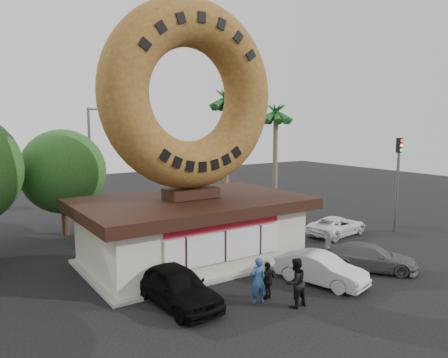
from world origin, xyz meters
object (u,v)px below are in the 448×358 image
donut_shop (191,228)px  person_center (295,283)px  car_silver (321,269)px  car_white (337,226)px  person_left (258,280)px  person_right (268,280)px  street_lamp (92,161)px  car_black (177,286)px  giant_donut (190,95)px  traffic_signal (398,172)px  car_grey (370,257)px

donut_shop → person_center: 7.05m
car_silver → donut_shop: bearing=103.3°
car_silver → car_white: (6.96, 5.31, -0.07)m
person_left → person_right: size_ratio=1.21×
person_right → street_lamp: bearing=-102.0°
car_white → donut_shop: bearing=79.5°
person_left → car_black: person_left is taller
giant_donut → street_lamp: bearing=100.5°
giant_donut → traffic_signal: 14.85m
car_grey → donut_shop: bearing=98.8°
donut_shop → car_black: size_ratio=2.48×
car_silver → giant_donut: bearing=103.3°
street_lamp → car_grey: bearing=-62.1°
car_silver → person_right: bearing=163.8°
person_center → street_lamp: bearing=-84.1°
person_right → person_center: bearing=88.6°
donut_shop → car_white: 10.26m
traffic_signal → car_grey: (-7.46, -3.84, -3.24)m
person_right → traffic_signal: bearing=175.9°
giant_donut → car_grey: 11.72m
giant_donut → person_right: giant_donut is taller
street_lamp → car_black: bearing=-94.9°
giant_donut → car_silver: bearing=-61.1°
person_center → donut_shop: bearing=-87.2°
person_right → car_silver: bearing=159.9°
street_lamp → car_white: bearing=-41.1°
person_center → car_black: bearing=-37.8°
person_left → car_white: bearing=-141.1°
car_grey → giant_donut: bearing=98.7°
street_lamp → traffic_signal: bearing=-37.1°
car_white → car_grey: bearing=138.1°
giant_donut → street_lamp: 10.89m
donut_shop → person_right: 5.88m
giant_donut → car_silver: giant_donut is taller
car_white → street_lamp: bearing=41.2°
person_center → car_grey: bearing=-171.5°
giant_donut → street_lamp: giant_donut is taller
traffic_signal → car_black: size_ratio=1.34×
traffic_signal → car_silver: bearing=-160.5°
car_silver → person_center: bearing=-171.6°
traffic_signal → car_white: bearing=158.7°
giant_donut → person_left: (-0.35, -5.91, -7.46)m
car_black → car_silver: car_black is taller
car_silver → car_grey: (3.32, -0.02, -0.05)m
person_center → person_right: bearing=-74.3°
person_left → car_grey: 6.90m
person_center → car_black: 4.57m
street_lamp → car_white: (12.04, -10.52, -3.89)m
street_lamp → traffic_signal: 19.90m
street_lamp → person_left: 16.37m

